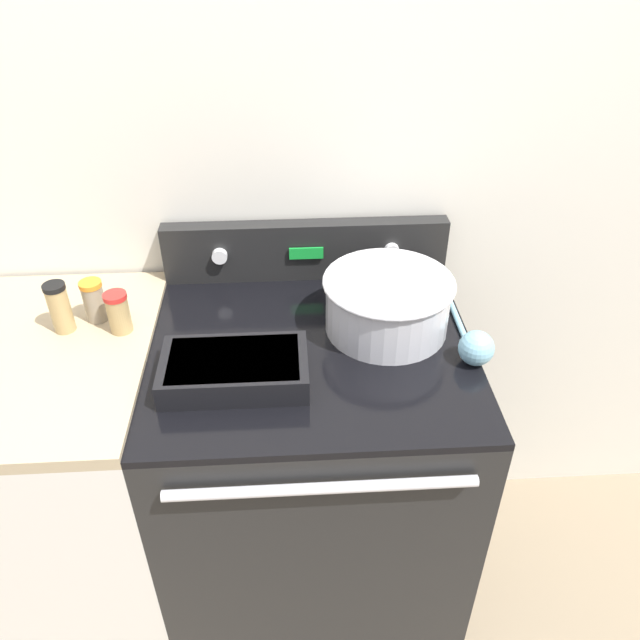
{
  "coord_description": "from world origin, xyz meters",
  "views": [
    {
      "loc": [
        -0.05,
        -0.82,
        1.84
      ],
      "look_at": [
        0.02,
        0.36,
        1.0
      ],
      "focal_mm": 35.0,
      "sensor_mm": 36.0,
      "label": 1
    }
  ],
  "objects_px": {
    "spice_jar_red_cap": "(118,312)",
    "spice_jar_orange_cap": "(94,301)",
    "spice_jar_black_cap": "(60,307)",
    "mixing_bowl": "(387,301)",
    "casserole_dish": "(235,368)",
    "ladle": "(475,346)"
  },
  "relations": [
    {
      "from": "spice_jar_red_cap",
      "to": "spice_jar_orange_cap",
      "type": "xyz_separation_m",
      "value": [
        -0.07,
        0.05,
        0.0
      ]
    },
    {
      "from": "spice_jar_red_cap",
      "to": "spice_jar_orange_cap",
      "type": "bearing_deg",
      "value": 143.03
    },
    {
      "from": "spice_jar_black_cap",
      "to": "mixing_bowl",
      "type": "bearing_deg",
      "value": -1.76
    },
    {
      "from": "spice_jar_orange_cap",
      "to": "mixing_bowl",
      "type": "bearing_deg",
      "value": -5.13
    },
    {
      "from": "casserole_dish",
      "to": "spice_jar_orange_cap",
      "type": "height_order",
      "value": "spice_jar_orange_cap"
    },
    {
      "from": "spice_jar_orange_cap",
      "to": "spice_jar_black_cap",
      "type": "height_order",
      "value": "spice_jar_black_cap"
    },
    {
      "from": "ladle",
      "to": "spice_jar_orange_cap",
      "type": "height_order",
      "value": "spice_jar_orange_cap"
    },
    {
      "from": "casserole_dish",
      "to": "spice_jar_orange_cap",
      "type": "bearing_deg",
      "value": 145.58
    },
    {
      "from": "mixing_bowl",
      "to": "ladle",
      "type": "xyz_separation_m",
      "value": [
        0.18,
        -0.13,
        -0.04
      ]
    },
    {
      "from": "mixing_bowl",
      "to": "spice_jar_red_cap",
      "type": "distance_m",
      "value": 0.63
    },
    {
      "from": "mixing_bowl",
      "to": "casserole_dish",
      "type": "relative_size",
      "value": 0.99
    },
    {
      "from": "ladle",
      "to": "spice_jar_red_cap",
      "type": "bearing_deg",
      "value": 169.82
    },
    {
      "from": "spice_jar_red_cap",
      "to": "spice_jar_black_cap",
      "type": "xyz_separation_m",
      "value": [
        -0.14,
        0.01,
        0.01
      ]
    },
    {
      "from": "ladle",
      "to": "spice_jar_red_cap",
      "type": "distance_m",
      "value": 0.83
    },
    {
      "from": "mixing_bowl",
      "to": "spice_jar_orange_cap",
      "type": "distance_m",
      "value": 0.7
    },
    {
      "from": "spice_jar_orange_cap",
      "to": "spice_jar_black_cap",
      "type": "xyz_separation_m",
      "value": [
        -0.07,
        -0.04,
        0.01
      ]
    },
    {
      "from": "casserole_dish",
      "to": "mixing_bowl",
      "type": "bearing_deg",
      "value": 26.06
    },
    {
      "from": "ladle",
      "to": "spice_jar_black_cap",
      "type": "height_order",
      "value": "spice_jar_black_cap"
    },
    {
      "from": "casserole_dish",
      "to": "spice_jar_orange_cap",
      "type": "distance_m",
      "value": 0.42
    },
    {
      "from": "ladle",
      "to": "spice_jar_red_cap",
      "type": "relative_size",
      "value": 2.7
    },
    {
      "from": "mixing_bowl",
      "to": "spice_jar_orange_cap",
      "type": "xyz_separation_m",
      "value": [
        -0.7,
        0.06,
        -0.01
      ]
    },
    {
      "from": "mixing_bowl",
      "to": "ladle",
      "type": "height_order",
      "value": "mixing_bowl"
    }
  ]
}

